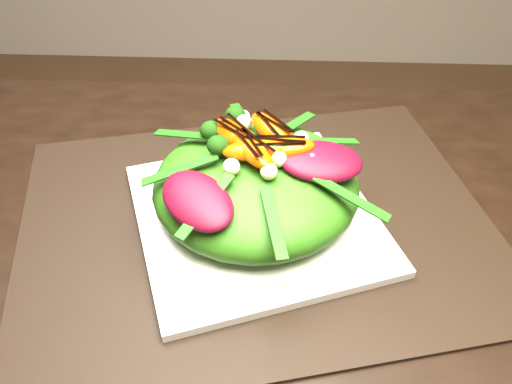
{
  "coord_description": "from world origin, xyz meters",
  "views": [
    {
      "loc": [
        0.14,
        -0.28,
        1.17
      ],
      "look_at": [
        0.12,
        0.15,
        0.8
      ],
      "focal_mm": 38.0,
      "sensor_mm": 36.0,
      "label": 1
    }
  ],
  "objects_px": {
    "plate_base": "(256,217)",
    "orange_segment": "(248,139)",
    "dining_table": "(125,344)",
    "salad_bowl": "(256,208)",
    "lettuce_mound": "(256,185)",
    "placemat": "(256,222)"
  },
  "relations": [
    {
      "from": "placemat",
      "to": "orange_segment",
      "type": "distance_m",
      "value": 0.1
    },
    {
      "from": "plate_base",
      "to": "salad_bowl",
      "type": "xyz_separation_m",
      "value": [
        -0.0,
        -0.0,
        0.01
      ]
    },
    {
      "from": "placemat",
      "to": "salad_bowl",
      "type": "bearing_deg",
      "value": 0.0
    },
    {
      "from": "placemat",
      "to": "plate_base",
      "type": "xyz_separation_m",
      "value": [
        0.0,
        0.0,
        0.01
      ]
    },
    {
      "from": "salad_bowl",
      "to": "dining_table",
      "type": "bearing_deg",
      "value": -128.17
    },
    {
      "from": "dining_table",
      "to": "orange_segment",
      "type": "bearing_deg",
      "value": 57.18
    },
    {
      "from": "lettuce_mound",
      "to": "salad_bowl",
      "type": "bearing_deg",
      "value": 180.0
    },
    {
      "from": "placemat",
      "to": "plate_base",
      "type": "height_order",
      "value": "plate_base"
    },
    {
      "from": "plate_base",
      "to": "orange_segment",
      "type": "height_order",
      "value": "orange_segment"
    },
    {
      "from": "dining_table",
      "to": "plate_base",
      "type": "relative_size",
      "value": 6.38
    },
    {
      "from": "placemat",
      "to": "salad_bowl",
      "type": "distance_m",
      "value": 0.02
    },
    {
      "from": "placemat",
      "to": "plate_base",
      "type": "relative_size",
      "value": 2.04
    },
    {
      "from": "dining_table",
      "to": "plate_base",
      "type": "xyz_separation_m",
      "value": [
        0.12,
        0.15,
        0.03
      ]
    },
    {
      "from": "dining_table",
      "to": "salad_bowl",
      "type": "bearing_deg",
      "value": 51.83
    },
    {
      "from": "placemat",
      "to": "plate_base",
      "type": "distance_m",
      "value": 0.01
    },
    {
      "from": "orange_segment",
      "to": "plate_base",
      "type": "bearing_deg",
      "value": -63.44
    },
    {
      "from": "plate_base",
      "to": "lettuce_mound",
      "type": "bearing_deg",
      "value": -90.0
    },
    {
      "from": "placemat",
      "to": "plate_base",
      "type": "bearing_deg",
      "value": 63.43
    },
    {
      "from": "dining_table",
      "to": "salad_bowl",
      "type": "distance_m",
      "value": 0.19
    },
    {
      "from": "placemat",
      "to": "salad_bowl",
      "type": "height_order",
      "value": "salad_bowl"
    },
    {
      "from": "plate_base",
      "to": "dining_table",
      "type": "bearing_deg",
      "value": -128.17
    },
    {
      "from": "plate_base",
      "to": "lettuce_mound",
      "type": "distance_m",
      "value": 0.05
    }
  ]
}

